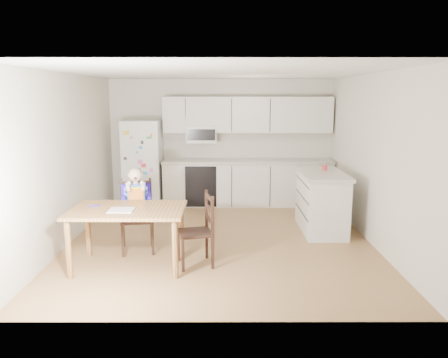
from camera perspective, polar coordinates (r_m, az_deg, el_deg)
room at (r=6.96m, az=-0.49°, el=3.20°), size 4.52×5.01×2.51m
refrigerator at (r=8.82m, az=-10.53°, el=2.02°), size 0.72×0.70×1.70m
kitchen_run at (r=8.77m, az=2.88°, el=2.32°), size 3.37×0.62×2.15m
kitchen_island at (r=7.25m, az=12.60°, el=-2.87°), size 0.69×1.31×0.97m
red_cup at (r=7.31m, az=13.00°, el=1.44°), size 0.08×0.08×0.10m
dining_table at (r=5.69m, az=-12.47°, el=-4.79°), size 1.44×0.93×0.77m
napkin at (r=5.57m, az=-13.26°, el=-3.97°), size 0.31×0.27×0.01m
toddler_spoon at (r=5.87m, az=-16.72°, el=-3.38°), size 0.12×0.06×0.02m
chair_booster at (r=6.26m, az=-11.38°, el=-2.82°), size 0.53×0.53×1.19m
chair_side at (r=5.67m, az=-2.86°, el=-5.98°), size 0.51×0.51×0.95m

